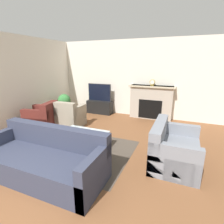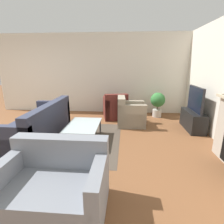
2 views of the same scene
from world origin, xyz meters
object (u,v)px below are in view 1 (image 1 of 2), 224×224
Objects in this scene: armchair_accent at (71,117)px; mantel_clock at (152,82)px; armchair_by_window at (43,119)px; couch_loveseat at (173,150)px; coffee_table at (83,134)px; tv at (99,92)px; couch_sectional at (44,160)px; potted_plant at (64,102)px.

armchair_accent is 4.02× the size of mantel_clock.
armchair_by_window is at bearing 31.92° from armchair_accent.
mantel_clock is at bearing 18.98° from couch_loveseat.
coffee_table is at bearing 133.29° from armchair_accent.
coffee_table is (1.78, -0.61, 0.05)m from armchair_by_window.
mantel_clock is (2.79, 2.25, 0.97)m from armchair_by_window.
couch_loveseat is 1.14× the size of coffee_table.
tv reaches higher than couch_sectional.
mantel_clock is at bearing 74.20° from couch_sectional.
coffee_table is at bearing -44.63° from potted_plant.
couch_loveseat is 5.97× the size of mantel_clock.
potted_plant reaches higher than coffee_table.
mantel_clock is (1.94, 0.12, 0.45)m from tv.
potted_plant is at bearing -47.75° from armchair_accent.
tv is 1.14× the size of potted_plant.
mantel_clock is at bearing 16.08° from potted_plant.
armchair_accent reaches higher than potted_plant.
coffee_table is (0.11, 1.11, 0.06)m from couch_sectional.
couch_loveseat is 3.76m from armchair_by_window.
mantel_clock is at bearing 116.83° from armchair_by_window.
couch_sectional is 3.64m from potted_plant.
armchair_by_window reaches higher than potted_plant.
armchair_by_window is at bearing 161.06° from coffee_table.
mantel_clock is at bearing 3.48° from tv.
tv reaches higher than coffee_table.
couch_sectional is at bearing -95.44° from coffee_table.
armchair_accent is 0.77× the size of coffee_table.
mantel_clock reaches higher than potted_plant.
armchair_by_window is 1.88m from coffee_table.
couch_sectional is at bearing -77.92° from tv.
mantel_clock is (-0.94, 2.73, 0.98)m from couch_loveseat.
coffee_table is (-1.95, -0.13, 0.06)m from couch_loveseat.
tv is 2.93m from coffee_table.
armchair_by_window is at bearing 134.20° from couch_sectional.
armchair_by_window is 4.57× the size of mantel_clock.
potted_plant is at bearing -163.92° from mantel_clock.
couch_loveseat is 3.05m from mantel_clock.
tv is 0.76× the size of couch_loveseat.
couch_loveseat is 3.20m from armchair_accent.
potted_plant is (-0.91, 0.91, 0.19)m from armchair_accent.
couch_sectional is 2.08× the size of coffee_table.
couch_sectional is 4.24m from mantel_clock.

